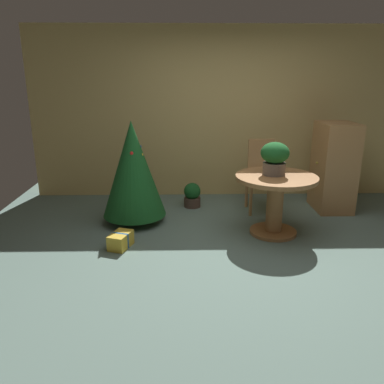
# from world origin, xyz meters

# --- Properties ---
(ground_plane) EXTENTS (6.60, 6.60, 0.00)m
(ground_plane) POSITION_xyz_m (0.00, 0.00, 0.00)
(ground_plane) COLOR slate
(back_wall_panel) EXTENTS (6.00, 0.10, 2.60)m
(back_wall_panel) POSITION_xyz_m (0.00, 2.20, 1.30)
(back_wall_panel) COLOR tan
(back_wall_panel) RESTS_ON ground_plane
(round_dining_table) EXTENTS (0.98, 0.98, 0.74)m
(round_dining_table) POSITION_xyz_m (0.46, 0.52, 0.50)
(round_dining_table) COLOR #9E6B3D
(round_dining_table) RESTS_ON ground_plane
(flower_vase) EXTENTS (0.34, 0.34, 0.39)m
(flower_vase) POSITION_xyz_m (0.43, 0.58, 0.95)
(flower_vase) COLOR #665B51
(flower_vase) RESTS_ON round_dining_table
(wooden_chair_far) EXTENTS (0.41, 0.42, 1.01)m
(wooden_chair_far) POSITION_xyz_m (0.46, 1.41, 0.57)
(wooden_chair_far) COLOR #B27F4C
(wooden_chair_far) RESTS_ON ground_plane
(holiday_tree) EXTENTS (0.83, 0.83, 1.35)m
(holiday_tree) POSITION_xyz_m (-1.30, 0.95, 0.72)
(holiday_tree) COLOR brown
(holiday_tree) RESTS_ON ground_plane
(gift_box_gold) EXTENTS (0.28, 0.35, 0.17)m
(gift_box_gold) POSITION_xyz_m (-1.37, 0.15, 0.09)
(gift_box_gold) COLOR gold
(gift_box_gold) RESTS_ON ground_plane
(wooden_cabinet) EXTENTS (0.51, 0.65, 1.25)m
(wooden_cabinet) POSITION_xyz_m (1.49, 1.41, 0.63)
(wooden_cabinet) COLOR #B27F4C
(wooden_cabinet) RESTS_ON ground_plane
(potted_plant) EXTENTS (0.25, 0.25, 0.36)m
(potted_plant) POSITION_xyz_m (-0.53, 1.54, 0.18)
(potted_plant) COLOR #4C382D
(potted_plant) RESTS_ON ground_plane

